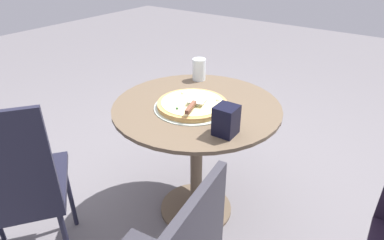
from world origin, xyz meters
name	(u,v)px	position (x,y,z in m)	size (l,w,h in m)	color
ground_plane	(196,209)	(0.00, 0.00, 0.00)	(10.00, 10.00, 0.00)	slate
patio_table	(197,135)	(0.00, 0.00, 0.52)	(0.84, 0.84, 0.69)	brown
pizza_on_tray	(192,105)	(-0.04, 0.00, 0.71)	(0.37, 0.37, 0.05)	silver
pizza_server	(194,103)	(-0.08, -0.04, 0.74)	(0.22, 0.11, 0.02)	silver
drinking_cup	(199,69)	(0.28, 0.18, 0.75)	(0.08, 0.08, 0.13)	white
napkin_dispenser	(226,120)	(-0.16, -0.26, 0.76)	(0.09, 0.09, 0.13)	black
patio_chair_far	(6,187)	(-0.80, 0.37, 0.53)	(0.60, 0.60, 0.92)	#1D1E2E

